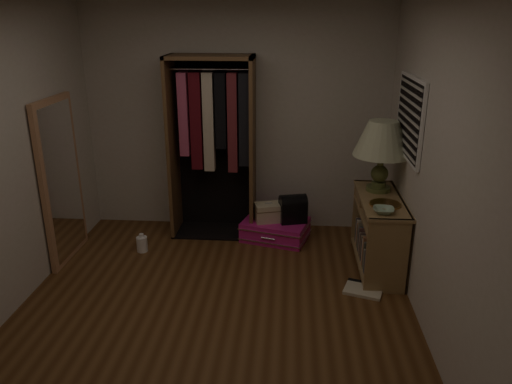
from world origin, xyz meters
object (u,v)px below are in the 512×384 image
black_bag (293,208)px  table_lamp (382,140)px  console_bookshelf (378,230)px  white_jug (142,244)px  floor_mirror (61,181)px  pink_suitcase (275,229)px  train_case (269,212)px  open_wardrobe (215,133)px

black_bag → table_lamp: size_ratio=0.47×
console_bookshelf → white_jug: size_ratio=5.41×
black_bag → table_lamp: (0.87, -0.35, 0.89)m
console_bookshelf → white_jug: (-2.50, 0.12, -0.30)m
console_bookshelf → black_bag: size_ratio=3.31×
floor_mirror → table_lamp: floor_mirror is taller
table_lamp → floor_mirror: bearing=-175.9°
pink_suitcase → train_case: train_case is taller
open_wardrobe → pink_suitcase: open_wardrobe is taller
black_bag → train_case: bearing=165.4°
black_bag → table_lamp: bearing=-36.9°
pink_suitcase → train_case: size_ratio=2.41×
floor_mirror → black_bag: (2.38, 0.59, -0.46)m
train_case → floor_mirror: bearing=-179.2°
pink_suitcase → table_lamp: table_lamp is taller
console_bookshelf → table_lamp: size_ratio=1.55×
floor_mirror → pink_suitcase: 2.38m
pink_suitcase → white_jug: (-1.45, -0.44, -0.02)m
train_case → table_lamp: 1.53m
table_lamp → white_jug: bearing=-178.4°
floor_mirror → console_bookshelf: bearing=0.7°
table_lamp → train_case: bearing=162.7°
table_lamp → white_jug: table_lamp is taller
console_bookshelf → table_lamp: 0.91m
open_wardrobe → table_lamp: open_wardrobe is taller
console_bookshelf → pink_suitcase: (-1.06, 0.56, -0.28)m
console_bookshelf → open_wardrobe: bearing=157.4°
console_bookshelf → train_case: bearing=154.4°
pink_suitcase → console_bookshelf: bearing=-12.2°
black_bag → floor_mirror: bearing=179.2°
train_case → black_bag: bearing=-14.8°
train_case → black_bag: 0.28m
pink_suitcase → open_wardrobe: bearing=-178.1°
train_case → table_lamp: (1.14, -0.35, 0.95)m
train_case → table_lamp: bearing=-32.0°
table_lamp → black_bag: bearing=157.7°
console_bookshelf → floor_mirror: bearing=-179.3°
open_wardrobe → table_lamp: size_ratio=2.84×
console_bookshelf → train_case: console_bookshelf is taller
train_case → white_jug: train_case is taller
black_bag → white_jug: bearing=179.9°
open_wardrobe → white_jug: open_wardrobe is taller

